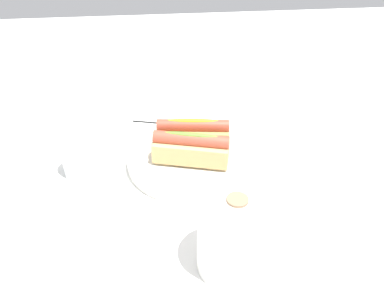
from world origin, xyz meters
TOP-DOWN VIEW (x-y plane):
  - ground_plane at (0.00, 0.00)m, footprint 2.40×2.40m
  - serving_bowl at (0.02, -0.01)m, footprint 0.27×0.27m
  - hotdog_front at (0.01, -0.03)m, footprint 0.16×0.07m
  - hotdog_back at (0.02, 0.02)m, footprint 0.16×0.09m
  - water_glass at (0.25, 0.00)m, footprint 0.07×0.07m
  - paper_towel_roll at (-0.01, 0.27)m, footprint 0.11×0.11m
  - chopstick_near at (0.04, -0.17)m, footprint 0.21×0.06m

SIDE VIEW (x-z plane):
  - ground_plane at x=0.00m, z-range 0.00..0.00m
  - chopstick_near at x=0.04m, z-range 0.00..0.01m
  - serving_bowl at x=0.02m, z-range 0.00..0.03m
  - water_glass at x=0.25m, z-range -0.01..0.08m
  - hotdog_front at x=0.01m, z-range 0.03..0.09m
  - hotdog_back at x=0.02m, z-range 0.03..0.09m
  - paper_towel_roll at x=-0.01m, z-range 0.00..0.13m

